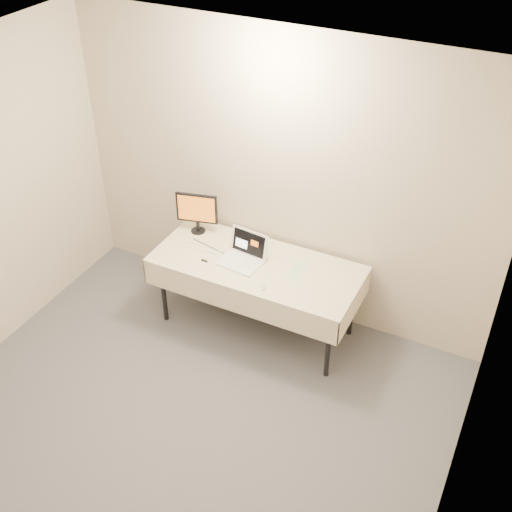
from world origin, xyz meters
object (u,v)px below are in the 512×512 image
at_px(table, 256,269).
at_px(book, 241,251).
at_px(laptop, 244,255).
at_px(monitor, 197,210).

relative_size(table, book, 9.62).
relative_size(table, laptop, 4.68).
relative_size(monitor, book, 2.08).
bearing_deg(laptop, table, 10.38).
xyz_separation_m(laptop, book, (-0.02, -0.00, 0.03)).
bearing_deg(book, laptop, -12.80).
distance_m(monitor, book, 0.63).
distance_m(table, laptop, 0.17).
bearing_deg(monitor, book, -34.57).
relative_size(laptop, monitor, 0.99).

